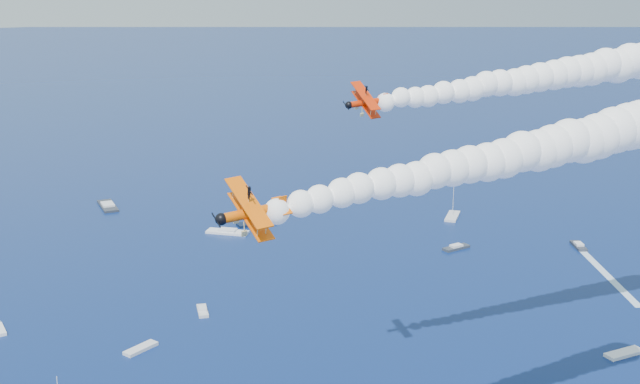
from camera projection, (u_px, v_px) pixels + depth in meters
name	position (u px, v px, depth m)	size (l,w,h in m)	color
biplane_lead	(368.00, 102.00, 127.90)	(7.16, 8.03, 4.84)	red
biplane_trail	(253.00, 212.00, 90.78)	(8.42, 9.44, 5.69)	#F25C05
smoke_trail_lead	(554.00, 75.00, 139.22)	(69.63, 9.39, 12.55)	white
smoke_trail_trail	(505.00, 157.00, 104.79)	(69.57, 10.72, 12.55)	white
spectator_boats	(179.00, 279.00, 206.85)	(206.12, 189.02, 0.70)	white
boat_wakes	(305.00, 286.00, 203.13)	(155.78, 86.45, 0.04)	white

